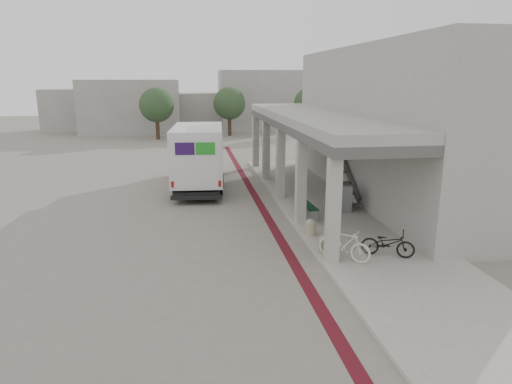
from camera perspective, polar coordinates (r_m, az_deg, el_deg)
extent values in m
plane|color=slate|center=(17.13, -0.95, -4.91)|extent=(120.00, 120.00, 0.00)
cube|color=#501018|center=(19.15, 1.24, -2.85)|extent=(0.35, 40.00, 0.01)
cube|color=gray|center=(18.04, 11.78, -4.03)|extent=(4.40, 28.00, 0.12)
cube|color=gray|center=(22.73, 16.36, 8.24)|extent=(4.30, 17.00, 7.00)
cube|color=#4E4B49|center=(21.45, 7.11, 8.38)|extent=(3.40, 16.90, 0.35)
cube|color=gray|center=(21.42, 7.13, 9.31)|extent=(3.40, 16.90, 0.35)
cube|color=gray|center=(50.51, -15.32, 10.26)|extent=(10.00, 6.00, 5.50)
cube|color=gray|center=(54.21, -7.31, 10.06)|extent=(8.00, 6.00, 4.00)
cube|color=gray|center=(52.75, 0.48, 11.42)|extent=(9.00, 6.00, 6.50)
cube|color=gray|center=(54.51, -21.27, 9.52)|extent=(7.00, 5.00, 4.50)
cylinder|color=#38281C|center=(44.39, -12.21, 7.99)|extent=(0.36, 0.36, 2.40)
sphere|color=#273C23|center=(44.24, -12.34, 10.57)|extent=(3.20, 3.20, 3.20)
cylinder|color=#38281C|center=(46.47, -3.32, 8.53)|extent=(0.36, 0.36, 2.40)
sphere|color=#273C23|center=(46.32, -3.35, 10.99)|extent=(3.20, 3.20, 3.20)
cylinder|color=#38281C|center=(46.87, 6.69, 8.51)|extent=(0.36, 0.36, 2.40)
sphere|color=#273C23|center=(46.73, 6.76, 10.95)|extent=(3.20, 3.20, 3.20)
cube|color=black|center=(24.21, -7.05, 1.58)|extent=(2.57, 7.14, 0.30)
cube|color=silver|center=(23.04, -7.25, 4.88)|extent=(2.75, 5.36, 2.61)
cube|color=silver|center=(26.48, -6.92, 5.72)|extent=(2.53, 2.06, 2.31)
cube|color=silver|center=(27.65, -6.78, 4.28)|extent=(2.24, 0.75, 0.80)
cube|color=black|center=(27.21, -6.89, 7.11)|extent=(2.23, 0.63, 1.05)
cube|color=black|center=(20.72, -7.45, -0.68)|extent=(2.32, 0.40, 0.18)
cube|color=#2A1049|center=(23.76, -10.14, 6.14)|extent=(0.11, 1.40, 0.75)
cube|color=#1F8E23|center=(22.28, -10.50, 5.62)|extent=(0.11, 1.40, 0.75)
cube|color=#2A1049|center=(20.38, -8.90, 5.36)|extent=(0.85, 0.09, 0.55)
cube|color=#1F8E23|center=(20.33, -6.35, 5.42)|extent=(0.85, 0.09, 0.55)
cylinder|color=black|center=(26.82, -9.08, 2.82)|extent=(0.34, 0.92, 0.90)
cylinder|color=black|center=(26.73, -4.57, 2.91)|extent=(0.34, 0.92, 0.90)
cylinder|color=black|center=(22.33, -9.96, 0.55)|extent=(0.34, 0.92, 0.90)
cylinder|color=black|center=(22.22, -4.55, 0.66)|extent=(0.34, 0.92, 0.90)
cube|color=gray|center=(18.10, 7.13, -2.90)|extent=(0.41, 0.11, 0.41)
cube|color=gray|center=(19.58, 5.64, -1.57)|extent=(0.41, 0.11, 0.41)
cube|color=#133B26|center=(18.73, 5.94, -1.57)|extent=(0.22, 1.94, 0.05)
cube|color=#133B26|center=(18.78, 6.38, -1.55)|extent=(0.22, 1.94, 0.05)
cube|color=#133B26|center=(18.82, 6.81, -1.52)|extent=(0.22, 1.94, 0.05)
cylinder|color=gray|center=(14.88, 8.55, -6.73)|extent=(0.40, 0.40, 0.40)
sphere|color=gray|center=(14.81, 8.58, -6.01)|extent=(0.40, 0.40, 0.40)
cylinder|color=gray|center=(16.43, 6.83, -4.67)|extent=(0.39, 0.39, 0.39)
sphere|color=gray|center=(16.37, 6.85, -4.02)|extent=(0.39, 0.39, 0.39)
cube|color=slate|center=(19.51, 11.00, -0.71)|extent=(0.61, 0.75, 1.14)
imported|color=black|center=(14.91, 16.16, -6.17)|extent=(1.71, 1.23, 0.86)
imported|color=beige|center=(14.26, 10.98, -6.45)|extent=(1.59, 1.46, 1.01)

